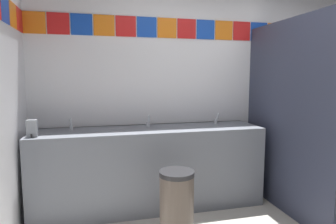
# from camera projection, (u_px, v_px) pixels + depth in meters

# --- Properties ---
(wall_back) EXTENTS (4.23, 0.09, 2.56)m
(wall_back) POSITION_uv_depth(u_px,v_px,m) (212.00, 87.00, 3.58)
(wall_back) COLOR silver
(wall_back) RESTS_ON ground_plane
(vanity_counter) EXTENTS (2.43, 0.58, 0.87)m
(vanity_counter) POSITION_uv_depth(u_px,v_px,m) (150.00, 167.00, 3.16)
(vanity_counter) COLOR slate
(vanity_counter) RESTS_ON ground_plane
(faucet_left) EXTENTS (0.04, 0.10, 0.14)m
(faucet_left) POSITION_uv_depth(u_px,v_px,m) (71.00, 125.00, 2.99)
(faucet_left) COLOR silver
(faucet_left) RESTS_ON vanity_counter
(faucet_center) EXTENTS (0.04, 0.10, 0.14)m
(faucet_center) POSITION_uv_depth(u_px,v_px,m) (148.00, 122.00, 3.19)
(faucet_center) COLOR silver
(faucet_center) RESTS_ON vanity_counter
(faucet_right) EXTENTS (0.04, 0.10, 0.14)m
(faucet_right) POSITION_uv_depth(u_px,v_px,m) (217.00, 120.00, 3.38)
(faucet_right) COLOR silver
(faucet_right) RESTS_ON vanity_counter
(soap_dispenser) EXTENTS (0.09, 0.09, 0.16)m
(soap_dispenser) POSITION_uv_depth(u_px,v_px,m) (32.00, 129.00, 2.66)
(soap_dispenser) COLOR gray
(soap_dispenser) RESTS_ON vanity_counter
(stall_divider) EXTENTS (0.92, 1.43, 2.00)m
(stall_divider) POSITION_uv_depth(u_px,v_px,m) (317.00, 120.00, 2.80)
(stall_divider) COLOR #33384C
(stall_divider) RESTS_ON ground_plane
(toilet) EXTENTS (0.39, 0.49, 0.74)m
(toilet) POSITION_uv_depth(u_px,v_px,m) (302.00, 169.00, 3.54)
(toilet) COLOR white
(toilet) RESTS_ON ground_plane
(trash_bin) EXTENTS (0.31, 0.31, 0.61)m
(trash_bin) POSITION_uv_depth(u_px,v_px,m) (177.00, 205.00, 2.53)
(trash_bin) COLOR brown
(trash_bin) RESTS_ON ground_plane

